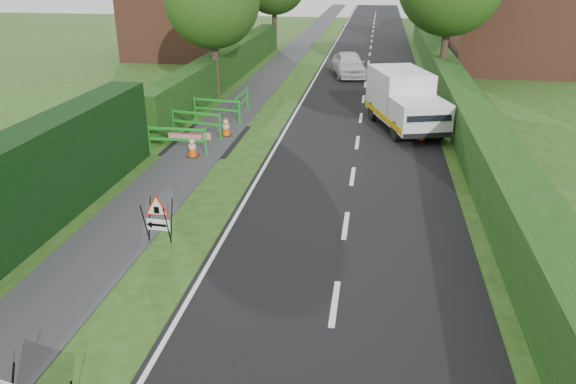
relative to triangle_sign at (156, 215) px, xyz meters
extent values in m
plane|color=#244313|center=(1.82, -2.94, -0.71)|extent=(120.00, 120.00, 0.00)
cube|color=black|center=(4.32, 32.06, -0.71)|extent=(6.00, 90.00, 0.02)
cube|color=#2D2D30|center=(-1.18, 32.06, -0.70)|extent=(2.00, 90.00, 0.02)
cube|color=#14380F|center=(-3.18, 19.06, -0.71)|extent=(1.00, 24.00, 1.80)
cube|color=#14380F|center=(8.32, 13.06, -0.71)|extent=(1.20, 50.00, 1.50)
cube|color=brown|center=(-8.18, 27.06, 2.04)|extent=(7.00, 7.00, 5.50)
cube|color=brown|center=(12.82, 25.06, 2.04)|extent=(7.00, 7.00, 5.50)
cube|color=brown|center=(13.82, 39.06, 2.04)|extent=(7.00, 7.00, 5.50)
cylinder|color=#2D2116|center=(-2.78, 15.06, 0.60)|extent=(0.36, 0.36, 2.62)
sphere|color=#1F3A0F|center=(-2.78, 15.06, 3.78)|extent=(4.40, 4.40, 4.40)
cylinder|color=#2D2116|center=(8.22, 19.06, 0.78)|extent=(0.36, 0.36, 2.97)
cylinder|color=#2D2116|center=(-2.78, 31.06, 0.69)|extent=(0.36, 0.36, 2.80)
cylinder|color=#2D2116|center=(8.22, 35.06, 0.51)|extent=(0.36, 0.36, 2.45)
cylinder|color=black|center=(-0.25, -0.10, -0.18)|extent=(0.04, 0.32, 1.02)
cylinder|color=black|center=(-0.23, 0.16, -0.18)|extent=(0.04, 0.32, 1.02)
cylinder|color=black|center=(0.30, -0.13, -0.18)|extent=(0.04, 0.32, 1.02)
cylinder|color=black|center=(0.32, 0.13, -0.18)|extent=(0.04, 0.32, 1.02)
cube|color=white|center=(0.03, 0.00, -0.25)|extent=(0.57, 0.05, 0.28)
cube|color=black|center=(0.03, -0.02, -0.25)|extent=(0.40, 0.03, 0.06)
cone|color=black|center=(-0.19, -0.01, -0.25)|extent=(0.14, 0.17, 0.17)
cube|color=black|center=(0.03, -0.02, 0.13)|extent=(0.13, 0.02, 0.17)
cube|color=silver|center=(5.81, 11.47, 0.58)|extent=(2.67, 3.41, 1.79)
cube|color=silver|center=(6.48, 9.31, 0.23)|extent=(2.35, 2.40, 1.10)
cube|color=black|center=(6.76, 8.42, 0.50)|extent=(1.62, 0.69, 0.50)
cube|color=#DEAC0B|center=(5.17, 10.36, -0.13)|extent=(1.39, 4.39, 0.22)
cube|color=#DEAC0B|center=(6.96, 10.92, -0.13)|extent=(1.39, 4.39, 0.22)
cube|color=black|center=(6.76, 8.43, -0.26)|extent=(1.77, 0.65, 0.19)
cylinder|color=black|center=(5.70, 9.01, -0.34)|extent=(0.43, 0.78, 0.74)
cylinder|color=black|center=(7.30, 9.51, -0.34)|extent=(0.43, 0.78, 0.74)
cylinder|color=black|center=(4.81, 11.87, -0.34)|extent=(0.43, 0.78, 0.74)
cylinder|color=black|center=(6.40, 12.37, -0.34)|extent=(0.43, 0.78, 0.74)
cube|color=black|center=(6.64, 9.27, -0.69)|extent=(0.38, 0.38, 0.04)
cone|color=#ED4E07|center=(6.64, 9.27, -0.30)|extent=(0.32, 0.32, 0.75)
cylinder|color=white|center=(6.64, 9.27, -0.33)|extent=(0.25, 0.25, 0.14)
cylinder|color=white|center=(6.64, 9.27, -0.15)|extent=(0.17, 0.17, 0.10)
cube|color=black|center=(6.91, 10.17, -0.69)|extent=(0.38, 0.38, 0.04)
cone|color=#ED4E07|center=(6.91, 10.17, -0.30)|extent=(0.32, 0.32, 0.75)
cylinder|color=white|center=(6.91, 10.17, -0.33)|extent=(0.25, 0.25, 0.14)
cylinder|color=white|center=(6.91, 10.17, -0.15)|extent=(0.17, 0.17, 0.10)
cube|color=black|center=(7.23, 13.40, -0.69)|extent=(0.38, 0.38, 0.04)
cone|color=#ED4E07|center=(7.23, 13.40, -0.30)|extent=(0.32, 0.32, 0.75)
cylinder|color=white|center=(7.23, 13.40, -0.33)|extent=(0.25, 0.25, 0.14)
cylinder|color=white|center=(7.23, 13.40, -0.15)|extent=(0.17, 0.17, 0.10)
cube|color=black|center=(-1.13, 6.12, -0.69)|extent=(0.38, 0.38, 0.04)
cone|color=#ED4E07|center=(-1.13, 6.12, -0.30)|extent=(0.32, 0.32, 0.75)
cylinder|color=white|center=(-1.13, 6.12, -0.33)|extent=(0.25, 0.25, 0.14)
cylinder|color=white|center=(-1.13, 6.12, -0.15)|extent=(0.17, 0.17, 0.10)
cube|color=black|center=(-0.64, 8.70, -0.69)|extent=(0.38, 0.38, 0.04)
cone|color=#ED4E07|center=(-0.64, 8.70, -0.30)|extent=(0.32, 0.32, 0.75)
cylinder|color=white|center=(-0.64, 8.70, -0.33)|extent=(0.25, 0.25, 0.14)
cylinder|color=white|center=(-0.64, 8.70, -0.15)|extent=(0.17, 0.17, 0.10)
cube|color=#1B9521|center=(-2.68, 6.23, -0.21)|extent=(0.05, 0.05, 1.00)
cube|color=#1B9521|center=(-0.68, 6.25, -0.21)|extent=(0.05, 0.05, 1.00)
cube|color=#1B9521|center=(-1.68, 6.24, 0.21)|extent=(2.00, 0.07, 0.08)
cube|color=#1B9521|center=(-1.68, 6.24, -0.16)|extent=(2.00, 0.07, 0.08)
cube|color=#1B9521|center=(-2.68, 6.23, -0.69)|extent=(0.06, 0.35, 0.04)
cube|color=#1B9521|center=(-0.68, 6.25, -0.69)|extent=(0.06, 0.35, 0.04)
cube|color=#1B9521|center=(-2.68, 8.58, -0.21)|extent=(0.06, 0.06, 1.00)
cube|color=#1B9521|center=(-0.71, 8.19, -0.21)|extent=(0.06, 0.06, 1.00)
cube|color=#1B9521|center=(-1.69, 8.38, 0.21)|extent=(1.97, 0.43, 0.08)
cube|color=#1B9521|center=(-1.69, 8.38, -0.16)|extent=(1.97, 0.43, 0.08)
cube|color=#1B9521|center=(-2.68, 8.58, -0.69)|extent=(0.13, 0.36, 0.04)
cube|color=#1B9521|center=(-0.71, 8.19, -0.69)|extent=(0.13, 0.36, 0.04)
cube|color=#1B9521|center=(-2.47, 10.64, -0.21)|extent=(0.06, 0.06, 1.00)
cube|color=#1B9521|center=(-0.49, 10.33, -0.21)|extent=(0.06, 0.06, 1.00)
cube|color=#1B9521|center=(-1.48, 10.48, 0.21)|extent=(1.98, 0.36, 0.08)
cube|color=#1B9521|center=(-1.48, 10.48, -0.16)|extent=(1.98, 0.36, 0.08)
cube|color=#1B9521|center=(-2.47, 10.64, -0.69)|extent=(0.11, 0.36, 0.04)
cube|color=#1B9521|center=(-0.49, 10.33, -0.69)|extent=(0.11, 0.36, 0.04)
cube|color=#1B9521|center=(-0.74, 10.84, -0.21)|extent=(0.05, 0.05, 1.00)
cube|color=#1B9521|center=(-0.72, 12.84, -0.21)|extent=(0.05, 0.05, 1.00)
cube|color=#1B9521|center=(-0.73, 11.84, 0.21)|extent=(0.07, 2.00, 0.08)
cube|color=#1B9521|center=(-0.73, 11.84, -0.16)|extent=(0.07, 2.00, 0.08)
cube|color=#1B9521|center=(-0.74, 10.84, -0.69)|extent=(0.35, 0.06, 0.04)
cube|color=#1B9521|center=(-0.72, 12.84, -0.69)|extent=(0.35, 0.06, 0.04)
cube|color=red|center=(-1.49, 6.98, -0.71)|extent=(1.50, 0.18, 0.25)
imported|color=silver|center=(3.28, 21.29, -0.03)|extent=(2.40, 4.27, 1.37)
camera|label=1|loc=(4.86, -11.19, 5.47)|focal=35.00mm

